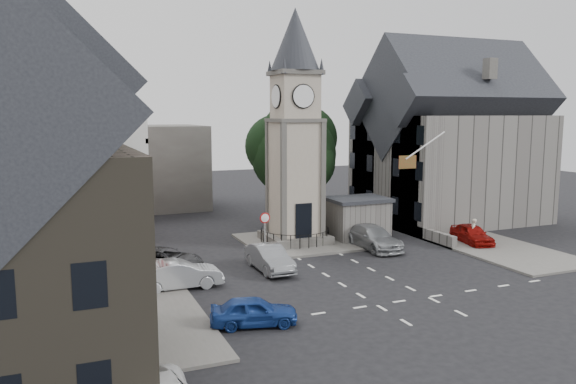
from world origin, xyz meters
name	(u,v)px	position (x,y,z in m)	size (l,w,h in m)	color
ground	(349,272)	(0.00, 0.00, 0.00)	(120.00, 120.00, 0.00)	black
pavement_west	(115,267)	(-12.50, 6.00, 0.07)	(6.00, 30.00, 0.14)	#595651
pavement_east	(434,229)	(12.00, 8.00, 0.07)	(6.00, 26.00, 0.14)	#595651
central_island	(314,240)	(1.50, 8.00, 0.08)	(10.00, 8.00, 0.16)	#595651
road_markings	(403,301)	(0.00, -5.50, 0.01)	(20.00, 8.00, 0.01)	silver
clock_tower	(295,129)	(0.00, 7.99, 8.12)	(4.86, 4.86, 16.25)	#4C4944
stone_shelter	(358,218)	(4.80, 7.50, 1.55)	(4.30, 3.30, 3.08)	#5F5C58
town_tree	(293,141)	(2.00, 13.00, 6.97)	(7.20, 7.20, 10.80)	black
warning_sign_post	(265,225)	(-3.20, 5.43, 2.03)	(0.70, 0.19, 2.85)	black
terrace_pink	(54,150)	(-15.50, 16.00, 6.58)	(8.10, 7.60, 12.80)	#E1A19B
terrace_cream	(55,157)	(-15.50, 8.00, 6.58)	(8.10, 7.60, 12.80)	beige
terrace_tudor	(55,178)	(-15.50, 0.00, 6.19)	(8.10, 7.60, 12.00)	silver
building_sw_stone	(5,239)	(-17.00, -9.00, 5.35)	(8.60, 7.60, 10.40)	#403B30
backdrop_west	(96,168)	(-12.00, 28.00, 4.00)	(20.00, 10.00, 8.00)	#4C4944
east_building	(449,148)	(15.59, 11.00, 6.26)	(14.40, 11.40, 12.60)	#5F5C58
east_boundary_wall	(390,222)	(9.20, 10.00, 0.45)	(0.40, 16.00, 0.90)	#5F5C58
flagpole	(425,145)	(8.00, 4.00, 7.00)	(3.68, 0.10, 2.74)	white
car_west_blue	(254,311)	(-7.83, -5.74, 0.65)	(1.53, 3.80, 1.29)	navy
car_west_silver	(178,275)	(-9.80, 0.71, 0.76)	(1.61, 4.62, 1.52)	#ADB1B5
car_west_grey	(165,259)	(-9.77, 4.68, 0.64)	(2.13, 4.61, 1.28)	#323234
car_island_silver	(269,258)	(-4.15, 2.11, 0.75)	(1.59, 4.55, 1.50)	gray
car_island_east	(373,237)	(4.31, 4.50, 0.78)	(2.18, 5.37, 1.56)	#93979B
car_east_red	(472,234)	(11.50, 3.00, 0.70)	(1.66, 4.14, 1.41)	maroon
pedestrian	(473,232)	(11.45, 2.85, 0.92)	(0.67, 0.44, 1.84)	beige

